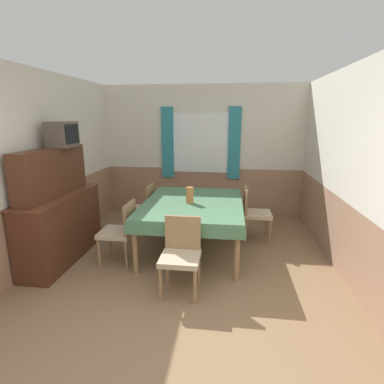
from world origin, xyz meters
name	(u,v)px	position (x,y,z in m)	size (l,w,h in m)	color
wall_back	(203,151)	(0.00, 4.33, 1.31)	(4.38, 0.10, 2.60)	silver
wall_left	(47,166)	(-2.02, 2.16, 1.30)	(0.05, 4.71, 2.60)	silver
wall_right	(347,172)	(2.02, 2.16, 1.30)	(0.05, 4.71, 2.60)	silver
dining_table	(193,208)	(0.04, 2.48, 0.65)	(1.47, 1.86, 0.75)	#4C7A56
chair_left_far	(143,207)	(-0.89, 3.02, 0.47)	(0.44, 0.44, 0.86)	#93704C
chair_right_far	(254,211)	(0.97, 3.02, 0.47)	(0.44, 0.44, 0.86)	#93704C
chair_left_near	(121,230)	(-0.89, 1.95, 0.47)	(0.44, 0.44, 0.86)	#93704C
chair_head_near	(181,252)	(0.04, 1.36, 0.47)	(0.44, 0.44, 0.86)	#93704C
sideboard	(59,214)	(-1.77, 1.93, 0.67)	(0.46, 1.54, 1.57)	#4C2819
tv	(62,134)	(-1.72, 2.14, 1.74)	(0.29, 0.41, 0.34)	#51473D
vase	(190,195)	(-0.01, 2.42, 0.87)	(0.11, 0.11, 0.24)	#B26B38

